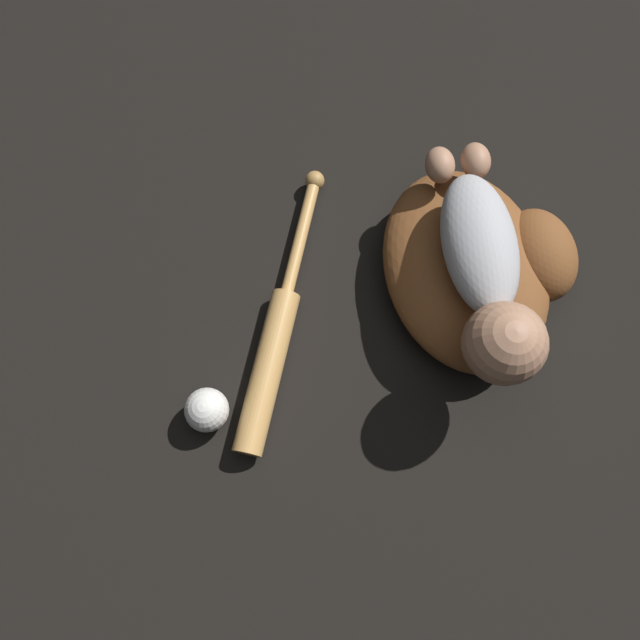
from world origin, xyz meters
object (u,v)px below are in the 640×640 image
at_px(baseball_bat, 275,340).
at_px(baseball, 207,410).
at_px(baseball_glove, 477,266).
at_px(baby_figure, 488,277).

relative_size(baseball_bat, baseball, 7.22).
distance_m(baseball_glove, baseball_bat, 0.35).
bearing_deg(baseball, baseball_bat, 151.19).
xyz_separation_m(baby_figure, baseball_bat, (0.13, -0.29, -0.13)).
bearing_deg(baseball_bat, baby_figure, 113.37).
bearing_deg(baseball_glove, baby_figure, -0.82).
bearing_deg(baby_figure, baseball_glove, 179.18).
bearing_deg(baseball_bat, baseball_glove, 122.49).
relative_size(baseball_glove, baseball, 6.25).
relative_size(baseball_glove, baseball_bat, 0.86).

